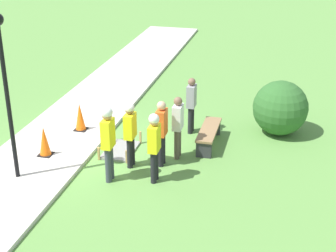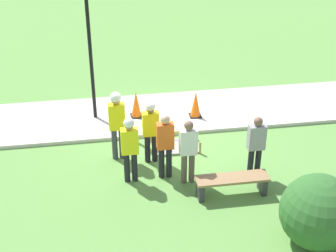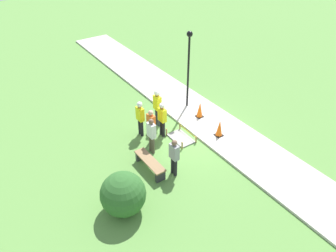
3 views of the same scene
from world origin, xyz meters
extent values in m
plane|color=#5B8E42|center=(0.00, 0.00, 0.00)|extent=(60.00, 60.00, 0.00)
cube|color=#BCB7AD|center=(0.00, -1.24, 0.05)|extent=(28.00, 2.48, 0.10)
cube|color=gray|center=(-0.08, 0.62, 0.03)|extent=(1.18, 0.75, 0.06)
cube|color=tan|center=(-0.68, 0.25, 0.18)|extent=(0.05, 0.05, 0.35)
cube|color=tan|center=(0.51, 0.25, 0.18)|extent=(0.05, 0.05, 0.35)
cube|color=tan|center=(-0.68, 1.00, 0.18)|extent=(0.05, 0.05, 0.35)
cube|color=tan|center=(0.51, 1.00, 0.18)|extent=(0.05, 0.05, 0.35)
cube|color=yellow|center=(-0.08, 0.25, 0.26)|extent=(1.18, 0.00, 0.04)
cube|color=black|center=(-0.93, -0.84, 0.11)|extent=(0.34, 0.34, 0.02)
cone|color=orange|center=(-0.93, -0.84, 0.51)|extent=(0.29, 0.29, 0.76)
cube|color=black|center=(0.76, -1.10, 0.11)|extent=(0.34, 0.34, 0.02)
cone|color=orange|center=(0.76, -1.10, 0.50)|extent=(0.29, 0.29, 0.75)
cube|color=#2D2D33|center=(-1.75, 2.81, 0.21)|extent=(0.12, 0.40, 0.42)
cube|color=#2D2D33|center=(-0.29, 2.81, 0.21)|extent=(0.12, 0.40, 0.42)
cube|color=olive|center=(-1.02, 2.81, 0.45)|extent=(1.66, 0.44, 0.06)
cylinder|color=#383D47|center=(1.32, 0.88, 0.43)|extent=(0.14, 0.14, 0.87)
cylinder|color=#383D47|center=(1.50, 0.88, 0.43)|extent=(0.14, 0.14, 0.87)
cube|color=yellow|center=(1.41, 0.88, 1.21)|extent=(0.40, 0.22, 0.68)
sphere|color=#A37A5B|center=(1.41, 0.88, 1.67)|extent=(0.23, 0.23, 0.23)
sphere|color=white|center=(1.41, 0.88, 1.73)|extent=(0.27, 0.27, 0.27)
cylinder|color=black|center=(0.52, 1.14, 0.39)|extent=(0.14, 0.14, 0.78)
cylinder|color=black|center=(0.70, 1.14, 0.39)|extent=(0.14, 0.14, 0.78)
cube|color=yellow|center=(0.61, 1.14, 1.09)|extent=(0.40, 0.22, 0.62)
sphere|color=brown|center=(0.61, 1.14, 1.50)|extent=(0.21, 0.21, 0.21)
sphere|color=white|center=(0.61, 1.14, 1.56)|extent=(0.24, 0.24, 0.24)
cylinder|color=black|center=(1.10, 1.91, 0.40)|extent=(0.14, 0.14, 0.79)
cylinder|color=black|center=(1.28, 1.91, 0.40)|extent=(0.14, 0.14, 0.79)
cube|color=yellow|center=(1.19, 1.91, 1.10)|extent=(0.40, 0.22, 0.63)
sphere|color=#A37A5B|center=(1.19, 1.91, 1.52)|extent=(0.21, 0.21, 0.21)
sphere|color=white|center=(1.19, 1.91, 1.58)|extent=(0.25, 0.25, 0.25)
cylinder|color=black|center=(0.27, 1.86, 0.41)|extent=(0.14, 0.14, 0.82)
cylinder|color=black|center=(0.45, 1.86, 0.41)|extent=(0.14, 0.14, 0.82)
cube|color=#E55B1E|center=(0.36, 1.86, 1.14)|extent=(0.40, 0.22, 0.65)
sphere|color=tan|center=(0.36, 1.86, 1.58)|extent=(0.22, 0.22, 0.22)
cylinder|color=brown|center=(-0.22, 2.16, 0.40)|extent=(0.14, 0.14, 0.80)
cylinder|color=brown|center=(-0.04, 2.16, 0.40)|extent=(0.14, 0.14, 0.80)
cube|color=silver|center=(-0.13, 2.16, 1.11)|extent=(0.40, 0.22, 0.63)
sphere|color=brown|center=(-0.13, 2.16, 1.54)|extent=(0.22, 0.22, 0.22)
cylinder|color=black|center=(-1.83, 2.17, 0.39)|extent=(0.14, 0.14, 0.78)
cylinder|color=black|center=(-1.65, 2.17, 0.39)|extent=(0.14, 0.14, 0.78)
cube|color=gray|center=(-1.74, 2.17, 1.09)|extent=(0.40, 0.22, 0.62)
sphere|color=brown|center=(-1.74, 2.17, 1.51)|extent=(0.21, 0.21, 0.21)
cylinder|color=black|center=(1.93, -1.24, 1.90)|extent=(0.10, 0.10, 3.61)
sphere|color=#2D6028|center=(-2.26, 4.60, 0.77)|extent=(1.54, 1.54, 1.54)
camera|label=1|loc=(11.39, 4.77, 6.07)|focal=55.00mm
camera|label=2|loc=(1.88, 11.96, 7.23)|focal=55.00mm
camera|label=3|loc=(-9.33, 7.65, 8.74)|focal=35.00mm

